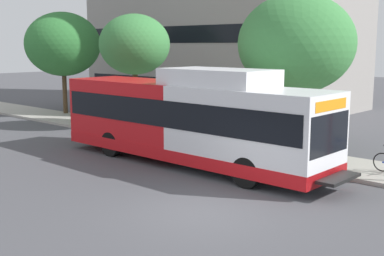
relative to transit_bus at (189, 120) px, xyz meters
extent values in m
plane|color=#4C4C51|center=(-3.71, 3.98, -1.70)|extent=(120.00, 120.00, 0.00)
cube|color=#A8A399|center=(3.29, 1.98, -1.63)|extent=(3.00, 56.00, 0.14)
cube|color=white|center=(0.00, -2.82, -0.02)|extent=(2.54, 5.80, 2.73)
cube|color=red|center=(0.00, 2.98, -0.02)|extent=(2.54, 5.80, 2.73)
cube|color=red|center=(0.00, 0.08, -1.16)|extent=(2.57, 11.60, 0.44)
cube|color=black|center=(0.00, 0.08, 0.35)|extent=(2.58, 11.25, 0.96)
cube|color=black|center=(0.00, -5.68, 0.15)|extent=(2.34, 0.10, 1.24)
cube|color=orange|center=(0.00, -5.69, 1.02)|extent=(1.90, 0.08, 0.32)
cube|color=white|center=(0.00, -1.37, 1.65)|extent=(2.16, 4.06, 0.60)
cube|color=black|center=(0.00, -6.07, -1.15)|extent=(1.78, 0.60, 0.10)
cylinder|color=black|center=(-1.13, -3.51, -1.20)|extent=(0.30, 1.00, 1.00)
cylinder|color=black|center=(1.13, -3.51, -1.20)|extent=(0.30, 1.00, 1.00)
cylinder|color=black|center=(-1.13, 3.27, -1.20)|extent=(0.30, 1.00, 1.00)
cylinder|color=black|center=(1.13, 3.27, -1.20)|extent=(0.30, 1.00, 1.00)
torus|color=black|center=(3.29, -6.06, -1.23)|extent=(0.04, 0.66, 0.66)
cylinder|color=#4C3823|center=(4.27, -1.92, -0.25)|extent=(0.28, 0.28, 2.62)
ellipsoid|color=#3D8442|center=(4.27, -1.92, 2.82)|extent=(4.71, 4.71, 4.00)
cylinder|color=#4C3823|center=(3.92, 7.53, -0.08)|extent=(0.28, 0.28, 2.97)
ellipsoid|color=#3D8442|center=(3.92, 7.53, 2.80)|extent=(3.71, 3.71, 3.15)
cylinder|color=#4C3823|center=(4.48, 15.01, -0.26)|extent=(0.28, 0.28, 2.62)
ellipsoid|color=#337A38|center=(4.48, 15.01, 2.82)|extent=(4.71, 4.71, 4.01)
cube|color=black|center=(15.54, 11.10, 0.02)|extent=(10.17, 17.56, 1.10)
cube|color=black|center=(15.54, 11.10, 3.45)|extent=(10.17, 17.56, 1.10)
camera|label=1|loc=(-13.63, -12.60, 2.77)|focal=46.87mm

